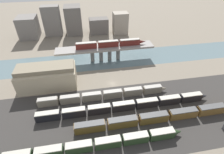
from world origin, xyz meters
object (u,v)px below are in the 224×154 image
at_px(train_on_bridge, 110,44).
at_px(train_yard_outer, 104,95).
at_px(warehouse_building, 47,76).
at_px(train_yard_mid, 172,115).
at_px(train_yard_near, 97,144).
at_px(train_yard_far, 126,106).

distance_m(train_on_bridge, train_yard_outer, 38.86).
relative_size(train_yard_outer, warehouse_building, 2.18).
bearing_deg(train_yard_mid, train_yard_outer, 146.32).
xyz_separation_m(train_yard_near, train_yard_outer, (6.36, 25.89, 0.10)).
bearing_deg(train_on_bridge, train_yard_far, -90.87).
bearing_deg(train_yard_far, train_yard_near, -131.58).
xyz_separation_m(train_yard_outer, warehouse_building, (-27.90, 15.29, 3.92)).
distance_m(train_yard_near, train_yard_outer, 26.66).
relative_size(train_on_bridge, train_yard_mid, 0.54).
height_order(train_yard_outer, warehouse_building, warehouse_building).
bearing_deg(train_yard_near, train_yard_outer, 76.20).
height_order(train_yard_near, train_yard_outer, train_yard_outer).
bearing_deg(train_yard_outer, train_yard_far, -46.21).
height_order(train_on_bridge, train_yard_mid, train_on_bridge).
relative_size(train_yard_near, warehouse_building, 2.26).
distance_m(train_yard_mid, train_yard_outer, 32.15).
height_order(train_on_bridge, train_yard_far, train_on_bridge).
xyz_separation_m(train_on_bridge, warehouse_building, (-37.22, -21.24, -5.51)).
bearing_deg(warehouse_building, train_yard_outer, -28.73).
height_order(train_yard_far, warehouse_building, warehouse_building).
bearing_deg(train_yard_outer, warehouse_building, 151.27).
xyz_separation_m(train_on_bridge, train_yard_far, (-0.69, -45.53, -9.35)).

